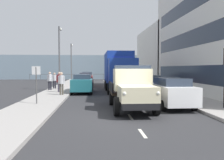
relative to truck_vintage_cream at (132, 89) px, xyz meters
The scene contains 24 objects.
ground_plane 10.43m from the truck_vintage_cream, 88.11° to the right, with size 80.00×80.00×0.00m, color #2D2D30.
sidewalk_left 11.46m from the truck_vintage_cream, 114.76° to the right, with size 2.76×43.71×0.15m, color #9E9993.
sidewalk_right 11.76m from the truck_vintage_cream, 62.21° to the right, with size 2.76×43.71×0.15m, color #9E9993.
road_centreline_markings 10.18m from the truck_vintage_cream, 88.07° to the right, with size 0.12×40.19×0.01m.
building_far_block 25.73m from the truck_vintage_cream, 113.27° to the right, with size 7.88×14.64×8.50m.
sea_horizon 35.24m from the truck_vintage_cream, 89.44° to the right, with size 80.00×0.80×5.00m, color gray.
seawall_railing 31.61m from the truck_vintage_cream, 89.38° to the right, with size 28.08×0.08×1.20m.
truck_vintage_cream is the anchor object (origin of this frame).
lorry_cargo_blue 10.12m from the truck_vintage_cream, 92.15° to the right, with size 2.58×8.20×3.87m.
car_white_kerbside_near 2.64m from the truck_vintage_cream, 159.01° to the right, with size 1.86×4.39×1.72m.
car_navy_kerbside_1 7.03m from the truck_vintage_cream, 110.38° to the right, with size 1.82×4.09×1.72m.
car_maroon_kerbside_2 12.17m from the truck_vintage_cream, 101.61° to the right, with size 1.75×3.99×1.72m.
car_black_kerbside_3 17.50m from the truck_vintage_cream, 98.04° to the right, with size 1.76×4.02×1.72m.
car_teal_oppositeside_0 9.49m from the truck_vintage_cream, 70.73° to the right, with size 1.90×4.68×1.72m.
car_red_oppositeside_1 16.43m from the truck_vintage_cream, 79.02° to the right, with size 1.84×3.96×1.72m.
car_grey_oppositeside_2 22.47m from the truck_vintage_cream, 81.99° to the right, with size 1.83×4.08×1.72m.
pedestrian_with_bag 7.78m from the truck_vintage_cream, 53.20° to the right, with size 0.53×0.34×1.82m.
pedestrian_couple_a 9.81m from the truck_vintage_cream, 58.35° to the right, with size 0.53×0.34×1.80m.
pedestrian_by_lamp 12.20m from the truck_vintage_cream, 58.41° to the right, with size 0.53×0.34×1.78m.
pedestrian_strolling 13.57m from the truck_vintage_cream, 62.64° to the right, with size 0.53×0.34×1.66m.
pedestrian_couple_b 15.65m from the truck_vintage_cream, 67.20° to the right, with size 0.53×0.34×1.71m.
lamp_post_promenade 12.86m from the truck_vintage_cream, 63.77° to the right, with size 0.32×1.14×6.34m.
lamp_post_far 22.98m from the truck_vintage_cream, 76.08° to the right, with size 0.32×1.14×5.83m.
street_sign 5.81m from the truck_vintage_cream, 18.33° to the right, with size 0.50×0.07×2.25m.
Camera 1 is at (1.66, 10.20, 2.28)m, focal length 35.78 mm.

